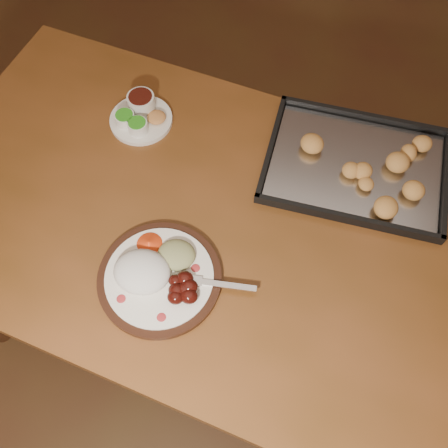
# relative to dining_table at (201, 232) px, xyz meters

# --- Properties ---
(ground) EXTENTS (4.00, 4.00, 0.00)m
(ground) POSITION_rel_dining_table_xyz_m (-0.05, 0.15, -0.65)
(ground) COLOR brown
(ground) RESTS_ON ground
(dining_table) EXTENTS (1.64, 1.17, 0.75)m
(dining_table) POSITION_rel_dining_table_xyz_m (0.00, 0.00, 0.00)
(dining_table) COLOR brown
(dining_table) RESTS_ON ground
(dinner_plate) EXTENTS (0.38, 0.29, 0.07)m
(dinner_plate) POSITION_rel_dining_table_xyz_m (-0.06, -0.19, 0.12)
(dinner_plate) COLOR black
(dinner_plate) RESTS_ON dining_table
(condiment_saucer) EXTENTS (0.18, 0.18, 0.06)m
(condiment_saucer) POSITION_rel_dining_table_xyz_m (-0.23, 0.27, 0.12)
(condiment_saucer) COLOR white
(condiment_saucer) RESTS_ON dining_table
(baking_tray) EXTENTS (0.50, 0.38, 0.05)m
(baking_tray) POSITION_rel_dining_table_xyz_m (0.38, 0.22, 0.11)
(baking_tray) COLOR black
(baking_tray) RESTS_ON dining_table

